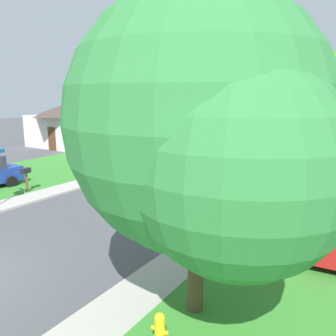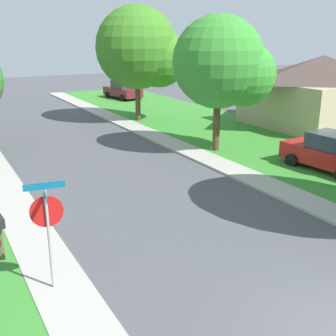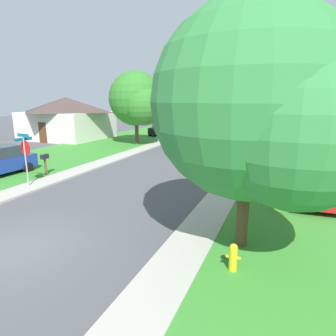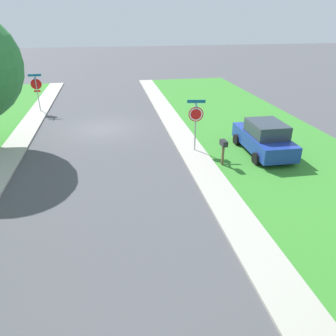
# 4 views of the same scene
# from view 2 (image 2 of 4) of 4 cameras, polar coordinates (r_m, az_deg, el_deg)

# --- Properties ---
(sidewalk_east) EXTENTS (1.40, 56.00, 0.10)m
(sidewalk_east) POSITION_cam_2_polar(r_m,az_deg,el_deg) (20.81, 5.53, 1.17)
(sidewalk_east) COLOR #ADA89E
(sidewalk_east) RESTS_ON ground
(lawn_east) EXTENTS (8.00, 56.00, 0.08)m
(lawn_east) POSITION_cam_2_polar(r_m,az_deg,el_deg) (23.73, 14.91, 2.69)
(lawn_east) COLOR #38842D
(lawn_east) RESTS_ON ground
(sidewalk_west) EXTENTS (1.40, 56.00, 0.10)m
(sidewalk_west) POSITION_cam_2_polar(r_m,az_deg,el_deg) (17.47, -20.77, -3.19)
(sidewalk_west) COLOR #ADA89E
(sidewalk_west) RESTS_ON ground
(stop_sign_far_corner) EXTENTS (0.91, 0.91, 2.77)m
(stop_sign_far_corner) POSITION_cam_2_polar(r_m,az_deg,el_deg) (10.12, -15.97, -6.57)
(stop_sign_far_corner) COLOR #9E9EA3
(stop_sign_far_corner) RESTS_ON ground
(car_red_across_road) EXTENTS (2.29, 4.43, 1.76)m
(car_red_across_road) POSITION_cam_2_polar(r_m,az_deg,el_deg) (20.17, 21.15, 1.95)
(car_red_across_road) COLOR red
(car_red_across_road) RESTS_ON ground
(car_maroon_far_down_street) EXTENTS (2.49, 4.51, 1.76)m
(car_maroon_far_down_street) POSITION_cam_2_polar(r_m,az_deg,el_deg) (40.71, -6.11, 10.42)
(car_maroon_far_down_street) COLOR maroon
(car_maroon_far_down_street) RESTS_ON ground
(tree_sidewalk_mid) EXTENTS (4.95, 4.60, 6.90)m
(tree_sidewalk_mid) POSITION_cam_2_polar(r_m,az_deg,el_deg) (21.75, 7.69, 13.59)
(tree_sidewalk_mid) COLOR #4C3823
(tree_sidewalk_mid) RESTS_ON ground
(tree_sidewalk_far) EXTENTS (5.99, 5.57, 7.83)m
(tree_sidewalk_far) POSITION_cam_2_polar(r_m,az_deg,el_deg) (29.67, -3.47, 15.56)
(tree_sidewalk_far) COLOR #4C3823
(tree_sidewalk_far) RESTS_ON ground
(house_right_setback) EXTENTS (9.14, 7.96, 4.60)m
(house_right_setback) POSITION_cam_2_polar(r_m,az_deg,el_deg) (30.32, 19.95, 9.90)
(house_right_setback) COLOR tan
(house_right_setback) RESTS_ON ground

